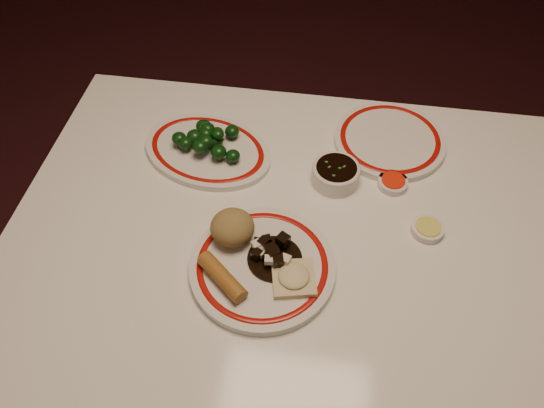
{
  "coord_description": "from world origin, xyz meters",
  "views": [
    {
      "loc": [
        0.02,
        -0.6,
        1.6
      ],
      "look_at": [
        -0.08,
        0.04,
        0.8
      ],
      "focal_mm": 35.0,
      "sensor_mm": 36.0,
      "label": 1
    }
  ],
  "objects": [
    {
      "name": "broccoli_plate",
      "position": [
        -0.25,
        0.21,
        0.76
      ],
      "size": [
        0.35,
        0.32,
        0.02
      ],
      "color": "silver",
      "rests_on": "dining_table"
    },
    {
      "name": "ground",
      "position": [
        0.0,
        0.0,
        0.0
      ],
      "size": [
        7.0,
        7.0,
        0.0
      ],
      "primitive_type": "plane",
      "color": "black",
      "rests_on": "ground"
    },
    {
      "name": "sweet_sour_dish",
      "position": [
        0.16,
        0.17,
        0.76
      ],
      "size": [
        0.06,
        0.06,
        0.02
      ],
      "color": "silver",
      "rests_on": "dining_table"
    },
    {
      "name": "main_plate",
      "position": [
        -0.08,
        -0.08,
        0.76
      ],
      "size": [
        0.33,
        0.33,
        0.02
      ],
      "color": "silver",
      "rests_on": "dining_table"
    },
    {
      "name": "spring_roll",
      "position": [
        -0.14,
        -0.12,
        0.78
      ],
      "size": [
        0.1,
        0.1,
        0.03
      ],
      "primitive_type": "cylinder",
      "rotation": [
        1.57,
        0.0,
        0.86
      ],
      "color": "#9F6827",
      "rests_on": "main_plate"
    },
    {
      "name": "soy_bowl",
      "position": [
        0.04,
        0.17,
        0.77
      ],
      "size": [
        0.1,
        0.1,
        0.04
      ],
      "color": "silver",
      "rests_on": "dining_table"
    },
    {
      "name": "stirfry_heap",
      "position": [
        -0.06,
        -0.06,
        0.78
      ],
      "size": [
        0.1,
        0.1,
        0.03
      ],
      "color": "black",
      "rests_on": "main_plate"
    },
    {
      "name": "far_plate",
      "position": [
        0.16,
        0.3,
        0.76
      ],
      "size": [
        0.3,
        0.3,
        0.02
      ],
      "color": "silver",
      "rests_on": "dining_table"
    },
    {
      "name": "mustard_dish",
      "position": [
        0.23,
        0.06,
        0.76
      ],
      "size": [
        0.06,
        0.06,
        0.02
      ],
      "color": "silver",
      "rests_on": "dining_table"
    },
    {
      "name": "fried_wonton",
      "position": [
        -0.01,
        -0.1,
        0.78
      ],
      "size": [
        0.09,
        0.09,
        0.02
      ],
      "color": "beige",
      "rests_on": "main_plate"
    },
    {
      "name": "broccoli_pile",
      "position": [
        -0.24,
        0.21,
        0.79
      ],
      "size": [
        0.16,
        0.12,
        0.05
      ],
      "color": "#23471C",
      "rests_on": "broccoli_plate"
    },
    {
      "name": "rice_mound",
      "position": [
        -0.14,
        -0.02,
        0.8
      ],
      "size": [
        0.08,
        0.08,
        0.06
      ],
      "primitive_type": "ellipsoid",
      "color": "olive",
      "rests_on": "main_plate"
    },
    {
      "name": "dining_table",
      "position": [
        0.0,
        0.0,
        0.66
      ],
      "size": [
        1.2,
        0.9,
        0.75
      ],
      "color": "white",
      "rests_on": "ground"
    }
  ]
}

